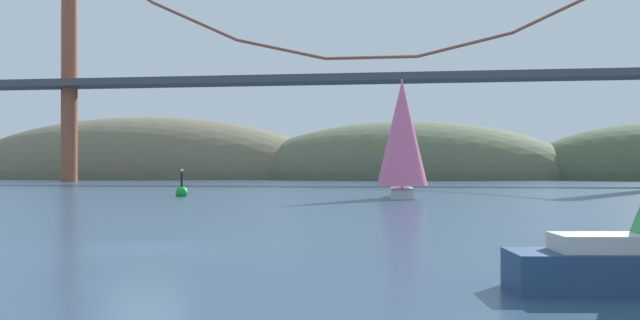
# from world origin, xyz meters

# --- Properties ---
(ground_plane) EXTENTS (360.00, 360.00, 0.00)m
(ground_plane) POSITION_xyz_m (0.00, 0.00, 0.00)
(ground_plane) COLOR #2D4760
(headland_center) EXTENTS (73.92, 44.00, 24.79)m
(headland_center) POSITION_xyz_m (5.00, 135.00, 0.00)
(headland_center) COLOR #5B6647
(headland_center) RESTS_ON ground_plane
(headland_left) EXTENTS (89.70, 44.00, 27.82)m
(headland_left) POSITION_xyz_m (-55.00, 135.00, 0.00)
(headland_left) COLOR #6B664C
(headland_left) RESTS_ON ground_plane
(suspension_bridge) EXTENTS (140.79, 6.00, 41.24)m
(suspension_bridge) POSITION_xyz_m (-0.00, 95.00, 18.51)
(suspension_bridge) COLOR brown
(suspension_bridge) RESTS_ON ground_plane
(sailboat_pink_spinnaker) EXTENTS (4.27, 7.94, 9.87)m
(sailboat_pink_spinnaker) POSITION_xyz_m (6.88, 36.99, 5.02)
(sailboat_pink_spinnaker) COLOR white
(sailboat_pink_spinnaker) RESTS_ON ground_plane
(channel_buoy) EXTENTS (1.10, 1.10, 2.64)m
(channel_buoy) POSITION_xyz_m (-12.37, 38.72, 0.37)
(channel_buoy) COLOR green
(channel_buoy) RESTS_ON ground_plane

